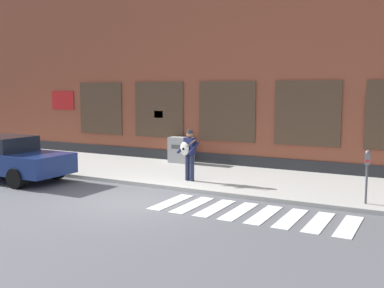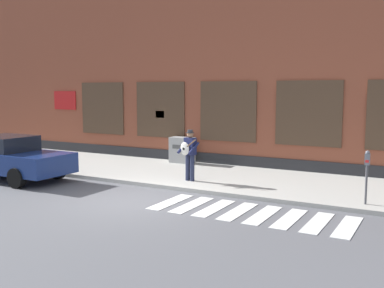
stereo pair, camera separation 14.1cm
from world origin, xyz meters
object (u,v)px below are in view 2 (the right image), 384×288
at_px(busker, 189,152).
at_px(red_car, 10,158).
at_px(parking_meter, 367,169).
at_px(utility_box, 182,150).

bearing_deg(busker, red_car, -158.85).
bearing_deg(red_car, parking_meter, 9.12).
bearing_deg(red_car, busker, 21.15).
height_order(red_car, utility_box, red_car).
bearing_deg(busker, parking_meter, -4.53).
height_order(busker, parking_meter, busker).
xyz_separation_m(parking_meter, utility_box, (-7.70, 3.58, -0.41)).
bearing_deg(utility_box, parking_meter, -24.92).
distance_m(busker, utility_box, 3.79).
distance_m(red_car, utility_box, 6.66).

